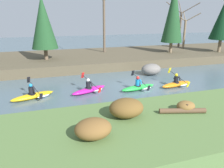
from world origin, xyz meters
TOP-DOWN VIEW (x-y plane):
  - ground_plane at (0.00, 0.00)m, footprint 90.00×90.00m
  - riverbank_near at (0.00, -6.71)m, footprint 44.00×5.35m
  - riverbank_far at (0.00, 9.70)m, footprint 44.00×10.14m
  - conifer_tree_mid_left at (-7.00, 8.22)m, footprint 2.51×2.51m
  - conifer_tree_centre at (7.15, 8.37)m, footprint 2.39×2.39m
  - conifer_tree_mid_right at (12.93, 6.95)m, footprint 2.75×2.75m
  - bare_tree_upstream at (-0.18, 11.17)m, footprint 4.34×4.29m
  - bare_tree_mid_upstream at (10.63, 10.86)m, footprint 2.71×2.67m
  - bare_tree_mid_downstream at (10.88, 12.30)m, footprint 3.42×3.38m
  - shrub_clump_nearest at (-5.78, -7.21)m, footprint 1.37×1.14m
  - shrub_clump_second at (-4.00, -5.94)m, footprint 1.54×1.28m
  - shrub_clump_third at (-1.10, -6.19)m, footprint 0.89×0.74m
  - kayaker_lead at (2.07, -0.84)m, footprint 2.79×2.05m
  - kayaker_middle at (-0.97, -0.73)m, footprint 2.79×2.06m
  - kayaker_trailing at (-4.39, -0.18)m, footprint 2.71×1.96m
  - kayaker_far_back at (-8.04, -0.24)m, footprint 2.73×1.98m
  - boulder_midstream at (1.74, 2.74)m, footprint 1.77×1.39m
  - driftwood_log at (-1.40, -6.38)m, footprint 2.11×0.82m

SIDE VIEW (x-z plane):
  - ground_plane at x=0.00m, z-range 0.00..0.00m
  - kayaker_lead at x=2.07m, z-range -0.40..0.80m
  - kayaker_middle at x=-0.97m, z-range -0.40..0.80m
  - kayaker_trailing at x=-4.39m, z-range -0.40..0.80m
  - kayaker_far_back at x=-8.04m, z-range -0.40..0.80m
  - riverbank_near at x=0.00m, z-range 0.00..0.73m
  - riverbank_far at x=0.00m, z-range 0.00..0.88m
  - boulder_midstream at x=1.74m, z-range 0.00..1.00m
  - driftwood_log at x=-1.40m, z-range 0.64..1.08m
  - shrub_clump_third at x=-1.10m, z-range 0.73..1.21m
  - shrub_clump_nearest at x=-5.78m, z-range 0.73..1.48m
  - shrub_clump_second at x=-4.00m, z-range 0.73..1.57m
  - bare_tree_mid_upstream at x=10.63m, z-range 0.74..5.57m
  - bare_tree_mid_downstream at x=10.88m, z-range 0.70..6.88m
  - conifer_tree_mid_left at x=-7.00m, z-range 1.42..7.41m
  - bare_tree_upstream at x=-0.18m, z-range 0.64..8.58m
  - conifer_tree_mid_right at x=12.93m, z-range 1.61..7.64m
  - conifer_tree_centre at x=7.15m, z-range 1.47..9.16m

